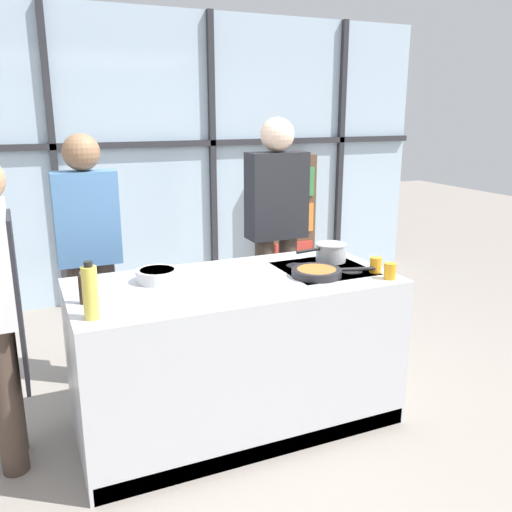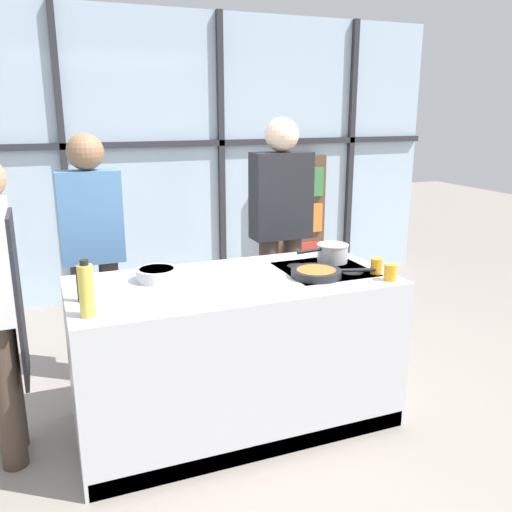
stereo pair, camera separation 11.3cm
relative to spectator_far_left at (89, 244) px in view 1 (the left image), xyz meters
The scene contains 14 objects.
ground_plane 1.51m from the spectator_far_left, 51.94° to the right, with size 18.00×18.00×0.00m, color gray.
back_window_wall 1.88m from the spectator_far_left, 67.58° to the left, with size 6.40×0.10×2.80m.
bookshelf 2.78m from the spectator_far_left, 33.21° to the left, with size 0.54×0.19×1.40m.
demo_island 1.26m from the spectator_far_left, 51.93° to the right, with size 1.87×0.89×0.91m.
spectator_far_left is the anchor object (origin of this frame).
spectator_center_left 1.40m from the spectator_far_left, ahead, with size 0.46×0.25×1.82m.
frying_pan 1.56m from the spectator_far_left, 40.91° to the right, with size 0.52×0.30×0.04m.
saucepan 1.61m from the spectator_far_left, 28.49° to the right, with size 0.37×0.20×0.12m.
white_plate 0.65m from the spectator_far_left, 61.40° to the right, with size 0.22×0.22×0.01m, color white.
mixing_bowl 0.79m from the spectator_far_left, 69.03° to the right, with size 0.24×0.24×0.07m.
oil_bottle 1.19m from the spectator_far_left, 96.57° to the right, with size 0.07×0.07×0.28m.
pepper_grinder 0.96m from the spectator_far_left, 98.72° to the right, with size 0.04×0.04×0.18m.
juice_glass_near 1.97m from the spectator_far_left, 38.84° to the right, with size 0.07×0.07×0.09m, color orange.
juice_glass_far 1.89m from the spectator_far_left, 35.53° to the right, with size 0.07×0.07×0.09m, color orange.
Camera 1 is at (-1.09, -2.79, 1.86)m, focal length 38.00 mm.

